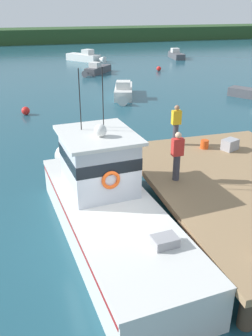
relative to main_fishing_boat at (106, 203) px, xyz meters
name	(u,v)px	position (x,y,z in m)	size (l,w,h in m)	color
ground_plane	(104,237)	(-0.15, -0.29, -1.01)	(200.00, 200.00, 0.00)	#1E4C5B
dock	(247,185)	(4.65, -0.29, 0.07)	(6.00, 9.00, 1.20)	#4C3D2D
main_fishing_boat	(106,203)	(0.00, 0.00, 0.00)	(3.21, 9.92, 4.80)	silver
crate_stack_mid_dock	(230,145)	(5.57, 2.39, 0.41)	(0.60, 0.44, 0.43)	#9E9EA3
bait_bucket	(205,144)	(4.69, 2.82, 0.36)	(0.32, 0.32, 0.34)	#E04C19
deckhand_by_the_boat	(176,124)	(3.75, 3.55, 1.05)	(0.36, 0.22, 1.63)	#383842
deckhand_further_back	(177,155)	(2.47, 0.53, 1.05)	(0.36, 0.22, 1.63)	#383842
moored_boat_near_channel	(123,91)	(5.39, 16.88, -0.57)	(2.45, 5.08, 1.27)	silver
moored_boat_mid_harbor	(97,70)	(5.61, 27.43, -0.61)	(3.64, 4.00, 1.15)	#4C4C51
moored_boat_outer_mooring	(86,57)	(6.15, 36.28, -0.52)	(4.30, 5.06, 1.41)	white
moored_boat_off_the_point	(176,55)	(17.85, 35.81, -0.60)	(1.61, 4.75, 1.19)	#4C4C51
mooring_buoy_spare_mooring	(159,69)	(12.18, 27.13, -0.77)	(0.48, 0.48, 0.48)	red
mooring_buoy_inshore	(26,111)	(-1.86, 14.07, -0.75)	(0.52, 0.52, 0.52)	red
far_shoreline	(24,36)	(-0.15, 61.71, 0.19)	(120.00, 8.00, 2.40)	#284723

